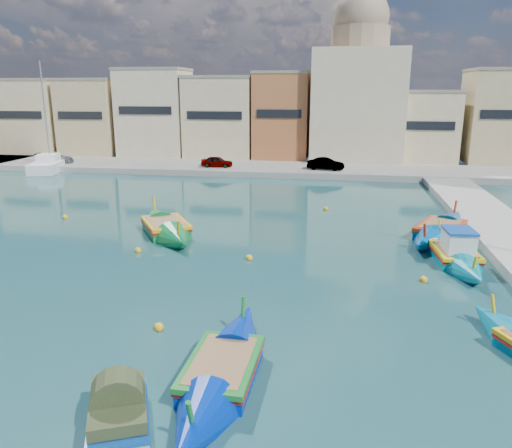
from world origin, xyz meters
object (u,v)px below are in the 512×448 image
(luzzu_blue_south, at_px, (222,372))
(luzzu_cyan_mid, at_px, (440,232))
(tender_near, at_px, (119,413))
(yacht_north, at_px, (55,164))
(luzzu_turquoise_cabin, at_px, (454,255))
(luzzu_green, at_px, (166,229))
(church_block, at_px, (358,89))

(luzzu_blue_south, bearing_deg, luzzu_cyan_mid, 61.24)
(tender_near, xyz_separation_m, yacht_north, (-25.35, 39.68, 0.06))
(luzzu_cyan_mid, distance_m, yacht_north, 41.92)
(luzzu_turquoise_cabin, bearing_deg, luzzu_cyan_mid, 88.37)
(luzzu_turquoise_cabin, distance_m, luzzu_green, 16.18)
(luzzu_green, distance_m, yacht_north, 30.43)
(church_block, xyz_separation_m, luzzu_cyan_mid, (4.32, -29.83, -8.12))
(luzzu_cyan_mid, distance_m, tender_near, 22.44)
(luzzu_blue_south, bearing_deg, tender_near, -129.34)
(tender_near, bearing_deg, church_block, 81.89)
(luzzu_green, xyz_separation_m, yacht_north, (-20.53, 22.46, 0.18))
(church_block, xyz_separation_m, luzzu_turquoise_cabin, (4.19, -34.29, -8.08))
(luzzu_green, relative_size, luzzu_blue_south, 1.02)
(luzzu_blue_south, height_order, yacht_north, yacht_north)
(church_block, height_order, tender_near, church_block)
(luzzu_turquoise_cabin, relative_size, luzzu_green, 1.01)
(yacht_north, bearing_deg, luzzu_blue_south, -53.53)
(luzzu_turquoise_cabin, relative_size, luzzu_cyan_mid, 0.94)
(church_block, bearing_deg, yacht_north, -163.61)
(luzzu_turquoise_cabin, bearing_deg, luzzu_blue_south, -126.39)
(luzzu_cyan_mid, bearing_deg, luzzu_turquoise_cabin, -91.63)
(church_block, distance_m, luzzu_blue_south, 47.60)
(luzzu_cyan_mid, xyz_separation_m, tender_near, (-11.32, -19.37, 0.13))
(yacht_north, bearing_deg, luzzu_turquoise_cabin, -34.14)
(luzzu_turquoise_cabin, height_order, luzzu_cyan_mid, luzzu_turquoise_cabin)
(luzzu_turquoise_cabin, relative_size, yacht_north, 0.72)
(church_block, distance_m, luzzu_turquoise_cabin, 35.48)
(church_block, height_order, luzzu_cyan_mid, church_block)
(luzzu_green, distance_m, luzzu_blue_south, 16.22)
(luzzu_turquoise_cabin, xyz_separation_m, luzzu_cyan_mid, (0.13, 4.47, -0.05))
(luzzu_turquoise_cabin, height_order, luzzu_blue_south, luzzu_turquoise_cabin)
(luzzu_green, bearing_deg, yacht_north, 132.44)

